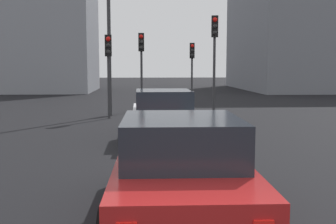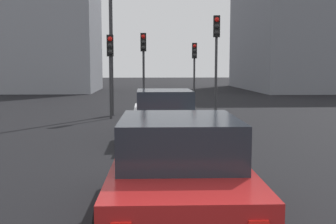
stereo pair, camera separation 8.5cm
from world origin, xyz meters
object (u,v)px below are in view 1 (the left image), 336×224
object	(u,v)px
traffic_light_far_left	(192,60)
traffic_light_far_right	(215,45)
street_lamp_kerbside	(109,6)
traffic_light_near_right	(141,55)
car_red_second	(180,170)
traffic_light_near_left	(108,58)
car_white_lead	(163,115)

from	to	relation	value
traffic_light_far_left	traffic_light_far_right	size ratio (longest dim) A/B	0.82
street_lamp_kerbside	traffic_light_near_right	bearing A→B (deg)	-35.53
traffic_light_near_right	traffic_light_far_left	world-z (taller)	traffic_light_near_right
car_red_second	traffic_light_near_left	world-z (taller)	traffic_light_near_left
car_red_second	traffic_light_near_right	distance (m)	14.90
traffic_light_near_right	traffic_light_far_right	size ratio (longest dim) A/B	0.89
car_red_second	traffic_light_far_right	bearing A→B (deg)	-11.11
traffic_light_near_right	car_red_second	bearing A→B (deg)	4.30
traffic_light_near_left	traffic_light_near_right	world-z (taller)	traffic_light_near_right
street_lamp_kerbside	traffic_light_near_left	bearing A→B (deg)	-177.81
car_white_lead	traffic_light_far_left	xyz separation A→B (m)	(11.49, -2.28, 1.87)
traffic_light_near_right	traffic_light_far_right	xyz separation A→B (m)	(-3.06, -3.13, 0.34)
car_white_lead	traffic_light_near_right	size ratio (longest dim) A/B	1.11
traffic_light_far_left	street_lamp_kerbside	distance (m)	7.38
traffic_light_near_left	traffic_light_near_right	size ratio (longest dim) A/B	0.92
car_red_second	traffic_light_far_left	world-z (taller)	traffic_light_far_left
car_white_lead	traffic_light_far_right	bearing A→B (deg)	-26.72
traffic_light_far_right	street_lamp_kerbside	xyz separation A→B (m)	(1.07, 4.56, 1.74)
traffic_light_far_left	traffic_light_near_right	bearing A→B (deg)	-37.24
car_red_second	traffic_light_near_left	size ratio (longest dim) A/B	1.19
car_red_second	traffic_light_far_left	distance (m)	18.47
car_red_second	car_white_lead	bearing A→B (deg)	0.38
traffic_light_far_left	car_red_second	bearing A→B (deg)	-4.25
traffic_light_far_right	street_lamp_kerbside	distance (m)	4.99
car_red_second	street_lamp_kerbside	bearing A→B (deg)	10.13
traffic_light_near_left	traffic_light_far_left	distance (m)	7.80
traffic_light_near_left	traffic_light_far_left	world-z (taller)	traffic_light_far_left
car_red_second	traffic_light_far_right	world-z (taller)	traffic_light_far_right
traffic_light_far_right	traffic_light_near_right	bearing A→B (deg)	-127.63
car_white_lead	traffic_light_near_left	xyz separation A→B (m)	(5.01, 2.07, 1.84)
car_white_lead	traffic_light_far_right	xyz separation A→B (m)	(4.94, -2.45, 2.40)
traffic_light_near_left	traffic_light_far_right	distance (m)	4.55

